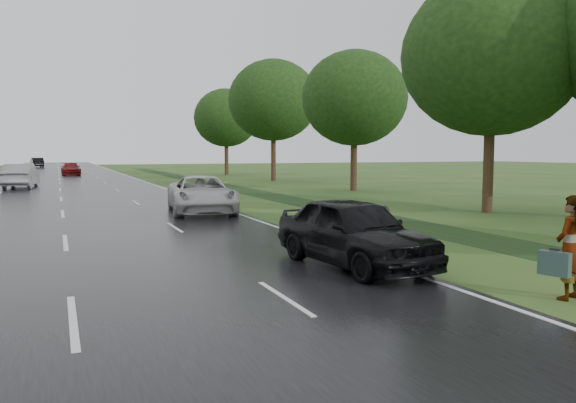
% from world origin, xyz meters
% --- Properties ---
extents(ground, '(220.00, 220.00, 0.00)m').
position_xyz_m(ground, '(0.00, 0.00, 0.00)').
color(ground, '#234719').
rests_on(ground, ground).
extents(road, '(14.00, 180.00, 0.04)m').
position_xyz_m(road, '(0.00, 45.00, 0.02)').
color(road, black).
rests_on(road, ground).
extents(edge_stripe_east, '(0.12, 180.00, 0.01)m').
position_xyz_m(edge_stripe_east, '(6.75, 45.00, 0.04)').
color(edge_stripe_east, silver).
rests_on(edge_stripe_east, road).
extents(center_line, '(0.12, 180.00, 0.01)m').
position_xyz_m(center_line, '(0.00, 45.00, 0.04)').
color(center_line, silver).
rests_on(center_line, road).
extents(drainage_ditch, '(2.20, 120.00, 0.56)m').
position_xyz_m(drainage_ditch, '(11.50, 18.71, 0.04)').
color(drainage_ditch, black).
rests_on(drainage_ditch, ground).
extents(tree_east_b, '(7.60, 7.60, 10.11)m').
position_xyz_m(tree_east_b, '(17.00, 10.00, 6.68)').
color(tree_east_b, '#322214').
rests_on(tree_east_b, ground).
extents(tree_east_c, '(7.00, 7.00, 9.29)m').
position_xyz_m(tree_east_c, '(18.20, 24.00, 6.14)').
color(tree_east_c, '#322214').
rests_on(tree_east_c, ground).
extents(tree_east_d, '(8.00, 8.00, 10.76)m').
position_xyz_m(tree_east_d, '(17.80, 38.00, 7.15)').
color(tree_east_d, '#322214').
rests_on(tree_east_d, ground).
extents(tree_east_f, '(7.20, 7.20, 9.62)m').
position_xyz_m(tree_east_f, '(17.50, 52.00, 6.37)').
color(tree_east_f, '#322214').
rests_on(tree_east_f, ground).
extents(pedestrian, '(0.98, 0.75, 1.86)m').
position_xyz_m(pedestrian, '(8.18, -1.88, 0.96)').
color(pedestrian, '#A5998C').
rests_on(pedestrian, ground).
extents(white_pickup, '(3.24, 5.86, 1.55)m').
position_xyz_m(white_pickup, '(5.50, 14.36, 0.82)').
color(white_pickup, silver).
rests_on(white_pickup, road).
extents(dark_sedan, '(2.33, 4.77, 1.57)m').
position_xyz_m(dark_sedan, '(6.00, 2.00, 0.82)').
color(dark_sedan, black).
rests_on(dark_sedan, road).
extents(silver_sedan, '(2.35, 5.37, 1.72)m').
position_xyz_m(silver_sedan, '(-2.57, 35.17, 0.90)').
color(silver_sedan, '#92949A').
rests_on(silver_sedan, road).
extents(far_car_red, '(2.06, 4.77, 1.37)m').
position_xyz_m(far_car_red, '(1.24, 57.07, 0.72)').
color(far_car_red, '#6A0B0C').
rests_on(far_car_red, road).
extents(far_car_dark, '(2.36, 4.98, 1.58)m').
position_xyz_m(far_car_dark, '(-3.18, 91.24, 0.83)').
color(far_car_dark, black).
rests_on(far_car_dark, road).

